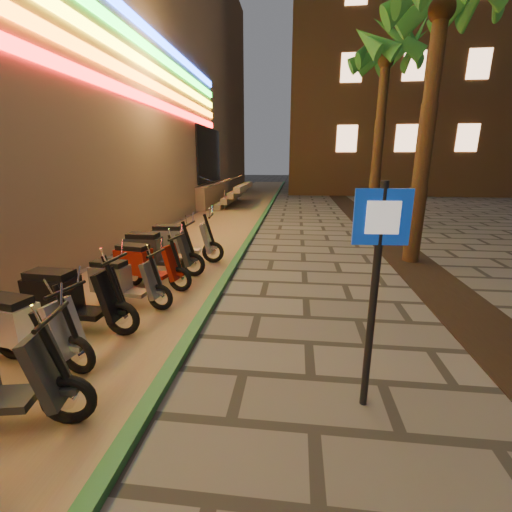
# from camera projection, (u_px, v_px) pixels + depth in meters

# --- Properties ---
(ground) EXTENTS (120.00, 120.00, 0.00)m
(ground) POSITION_uv_depth(u_px,v_px,m) (211.00, 501.00, 2.66)
(ground) COLOR #474442
(ground) RESTS_ON ground
(parking_strip) EXTENTS (3.40, 60.00, 0.01)m
(parking_strip) POSITION_uv_depth(u_px,v_px,m) (207.00, 232.00, 12.51)
(parking_strip) COLOR #8C7251
(parking_strip) RESTS_ON ground
(green_curb) EXTENTS (0.18, 60.00, 0.10)m
(green_curb) POSITION_uv_depth(u_px,v_px,m) (254.00, 232.00, 12.30)
(green_curb) COLOR #256433
(green_curb) RESTS_ON ground
(planting_strip) EXTENTS (1.20, 40.00, 0.02)m
(planting_strip) POSITION_uv_depth(u_px,v_px,m) (441.00, 288.00, 7.03)
(planting_strip) COLOR black
(planting_strip) RESTS_ON ground
(apartment_block) EXTENTS (18.00, 16.06, 25.00)m
(apartment_block) POSITION_uv_depth(u_px,v_px,m) (401.00, 38.00, 28.86)
(apartment_block) COLOR brown
(apartment_block) RESTS_ON ground
(palm_c) EXTENTS (2.97, 3.02, 6.91)m
(palm_c) POSITION_uv_depth(u_px,v_px,m) (442.00, 8.00, 7.40)
(palm_c) COLOR #472D19
(palm_c) RESTS_ON ground
(palm_d) EXTENTS (2.97, 3.02, 7.16)m
(palm_d) POSITION_uv_depth(u_px,v_px,m) (386.00, 61.00, 12.12)
(palm_d) COLOR #472D19
(palm_d) RESTS_ON ground
(pedestrian_sign) EXTENTS (0.52, 0.10, 2.38)m
(pedestrian_sign) POSITION_uv_depth(u_px,v_px,m) (377.00, 269.00, 3.30)
(pedestrian_sign) COLOR black
(pedestrian_sign) RESTS_ON ground
(scooter_6) EXTENTS (1.65, 0.71, 1.16)m
(scooter_6) POSITION_uv_depth(u_px,v_px,m) (25.00, 328.00, 4.33)
(scooter_6) COLOR black
(scooter_6) RESTS_ON ground
(scooter_7) EXTENTS (1.77, 0.62, 1.25)m
(scooter_7) POSITION_uv_depth(u_px,v_px,m) (69.00, 298.00, 5.16)
(scooter_7) COLOR black
(scooter_7) RESTS_ON ground
(scooter_8) EXTENTS (1.55, 0.61, 1.08)m
(scooter_8) POSITION_uv_depth(u_px,v_px,m) (122.00, 281.00, 6.08)
(scooter_8) COLOR black
(scooter_8) RESTS_ON ground
(scooter_9) EXTENTS (1.66, 0.71, 1.16)m
(scooter_9) POSITION_uv_depth(u_px,v_px,m) (145.00, 264.00, 6.97)
(scooter_9) COLOR black
(scooter_9) RESTS_ON ground
(scooter_10) EXTENTS (1.79, 0.63, 1.27)m
(scooter_10) POSITION_uv_depth(u_px,v_px,m) (156.00, 252.00, 7.73)
(scooter_10) COLOR black
(scooter_10) RESTS_ON ground
(scooter_11) EXTENTS (1.80, 0.66, 1.27)m
(scooter_11) POSITION_uv_depth(u_px,v_px,m) (179.00, 242.00, 8.68)
(scooter_11) COLOR black
(scooter_11) RESTS_ON ground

